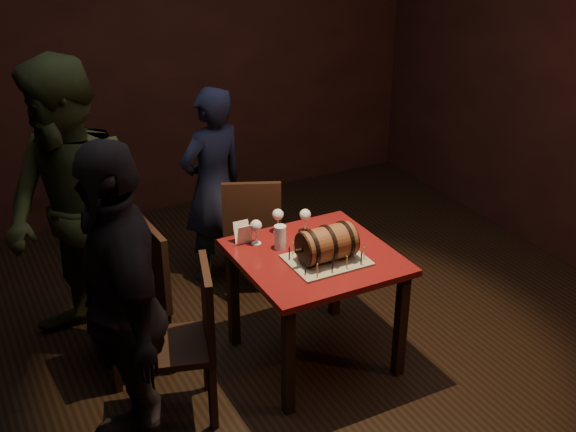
{
  "coord_description": "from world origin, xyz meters",
  "views": [
    {
      "loc": [
        -1.76,
        -3.38,
        2.81
      ],
      "look_at": [
        0.03,
        0.05,
        0.95
      ],
      "focal_mm": 45.0,
      "sensor_mm": 36.0,
      "label": 1
    }
  ],
  "objects_px": {
    "chair_left_rear": "(141,292)",
    "person_left_rear": "(73,218)",
    "wine_glass_left": "(256,227)",
    "person_back": "(213,186)",
    "chair_left_front": "(191,334)",
    "pub_table": "(315,270)",
    "barrel_cake": "(327,244)",
    "chair_back": "(252,231)",
    "wine_glass_right": "(305,216)",
    "pint_of_ale": "(280,238)",
    "person_left_front": "(122,309)",
    "wine_glass_mid": "(278,216)"
  },
  "relations": [
    {
      "from": "barrel_cake",
      "to": "person_left_rear",
      "type": "distance_m",
      "value": 1.5
    },
    {
      "from": "wine_glass_left",
      "to": "person_left_rear",
      "type": "relative_size",
      "value": 0.08
    },
    {
      "from": "barrel_cake",
      "to": "person_left_rear",
      "type": "bearing_deg",
      "value": 146.81
    },
    {
      "from": "wine_glass_left",
      "to": "person_left_front",
      "type": "xyz_separation_m",
      "value": [
        -0.98,
        -0.54,
        0.01
      ]
    },
    {
      "from": "wine_glass_left",
      "to": "person_back",
      "type": "distance_m",
      "value": 0.98
    },
    {
      "from": "person_left_rear",
      "to": "wine_glass_right",
      "type": "bearing_deg",
      "value": 47.0
    },
    {
      "from": "barrel_cake",
      "to": "person_left_front",
      "type": "relative_size",
      "value": 0.21
    },
    {
      "from": "pint_of_ale",
      "to": "person_left_front",
      "type": "height_order",
      "value": "person_left_front"
    },
    {
      "from": "wine_glass_mid",
      "to": "pint_of_ale",
      "type": "height_order",
      "value": "wine_glass_mid"
    },
    {
      "from": "wine_glass_left",
      "to": "chair_left_rear",
      "type": "bearing_deg",
      "value": 167.69
    },
    {
      "from": "pub_table",
      "to": "pint_of_ale",
      "type": "height_order",
      "value": "pint_of_ale"
    },
    {
      "from": "pub_table",
      "to": "chair_left_front",
      "type": "xyz_separation_m",
      "value": [
        -0.84,
        -0.12,
        -0.12
      ]
    },
    {
      "from": "person_back",
      "to": "wine_glass_right",
      "type": "bearing_deg",
      "value": 88.59
    },
    {
      "from": "chair_left_front",
      "to": "wine_glass_mid",
      "type": "bearing_deg",
      "value": 31.39
    },
    {
      "from": "chair_back",
      "to": "pub_table",
      "type": "bearing_deg",
      "value": -88.87
    },
    {
      "from": "wine_glass_mid",
      "to": "chair_left_front",
      "type": "relative_size",
      "value": 0.17
    },
    {
      "from": "pub_table",
      "to": "barrel_cake",
      "type": "height_order",
      "value": "barrel_cake"
    },
    {
      "from": "chair_back",
      "to": "person_left_front",
      "type": "bearing_deg",
      "value": -137.24
    },
    {
      "from": "pint_of_ale",
      "to": "person_left_front",
      "type": "xyz_separation_m",
      "value": [
        -1.08,
        -0.42,
        0.06
      ]
    },
    {
      "from": "pub_table",
      "to": "chair_left_rear",
      "type": "distance_m",
      "value": 1.06
    },
    {
      "from": "person_left_rear",
      "to": "person_left_front",
      "type": "bearing_deg",
      "value": -24.07
    },
    {
      "from": "barrel_cake",
      "to": "chair_left_rear",
      "type": "xyz_separation_m",
      "value": [
        -0.97,
        0.54,
        -0.34
      ]
    },
    {
      "from": "chair_back",
      "to": "person_left_front",
      "type": "relative_size",
      "value": 0.53
    },
    {
      "from": "pub_table",
      "to": "person_back",
      "type": "height_order",
      "value": "person_back"
    },
    {
      "from": "chair_left_rear",
      "to": "person_left_rear",
      "type": "distance_m",
      "value": 0.59
    },
    {
      "from": "pub_table",
      "to": "person_left_rear",
      "type": "height_order",
      "value": "person_left_rear"
    },
    {
      "from": "wine_glass_left",
      "to": "person_left_rear",
      "type": "height_order",
      "value": "person_left_rear"
    },
    {
      "from": "chair_left_rear",
      "to": "chair_left_front",
      "type": "bearing_deg",
      "value": -78.57
    },
    {
      "from": "wine_glass_left",
      "to": "person_back",
      "type": "height_order",
      "value": "person_back"
    },
    {
      "from": "pub_table",
      "to": "wine_glass_left",
      "type": "xyz_separation_m",
      "value": [
        -0.25,
        0.28,
        0.23
      ]
    },
    {
      "from": "wine_glass_left",
      "to": "chair_back",
      "type": "bearing_deg",
      "value": 67.84
    },
    {
      "from": "chair_left_front",
      "to": "wine_glass_right",
      "type": "bearing_deg",
      "value": 23.0
    },
    {
      "from": "wine_glass_right",
      "to": "person_back",
      "type": "bearing_deg",
      "value": 103.23
    },
    {
      "from": "pub_table",
      "to": "barrel_cake",
      "type": "relative_size",
      "value": 2.39
    },
    {
      "from": "chair_left_front",
      "to": "person_back",
      "type": "height_order",
      "value": "person_back"
    },
    {
      "from": "chair_left_front",
      "to": "chair_left_rear",
      "type": "bearing_deg",
      "value": 101.43
    },
    {
      "from": "chair_back",
      "to": "wine_glass_right",
      "type": "bearing_deg",
      "value": -80.32
    },
    {
      "from": "wine_glass_mid",
      "to": "chair_left_front",
      "type": "height_order",
      "value": "chair_left_front"
    },
    {
      "from": "wine_glass_mid",
      "to": "person_back",
      "type": "distance_m",
      "value": 0.9
    },
    {
      "from": "pub_table",
      "to": "person_left_front",
      "type": "bearing_deg",
      "value": -168.21
    },
    {
      "from": "wine_glass_left",
      "to": "chair_back",
      "type": "xyz_separation_m",
      "value": [
        0.24,
        0.58,
        -0.35
      ]
    },
    {
      "from": "person_left_front",
      "to": "chair_back",
      "type": "bearing_deg",
      "value": 136.67
    },
    {
      "from": "barrel_cake",
      "to": "person_back",
      "type": "distance_m",
      "value": 1.37
    },
    {
      "from": "wine_glass_left",
      "to": "person_back",
      "type": "bearing_deg",
      "value": 83.55
    },
    {
      "from": "chair_back",
      "to": "wine_glass_left",
      "type": "bearing_deg",
      "value": -112.16
    },
    {
      "from": "wine_glass_right",
      "to": "person_left_front",
      "type": "distance_m",
      "value": 1.42
    },
    {
      "from": "chair_left_rear",
      "to": "pub_table",
      "type": "bearing_deg",
      "value": -24.48
    },
    {
      "from": "pub_table",
      "to": "wine_glass_right",
      "type": "height_order",
      "value": "wine_glass_right"
    },
    {
      "from": "chair_back",
      "to": "person_left_rear",
      "type": "relative_size",
      "value": 0.49
    },
    {
      "from": "pint_of_ale",
      "to": "chair_back",
      "type": "bearing_deg",
      "value": 79.16
    }
  ]
}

